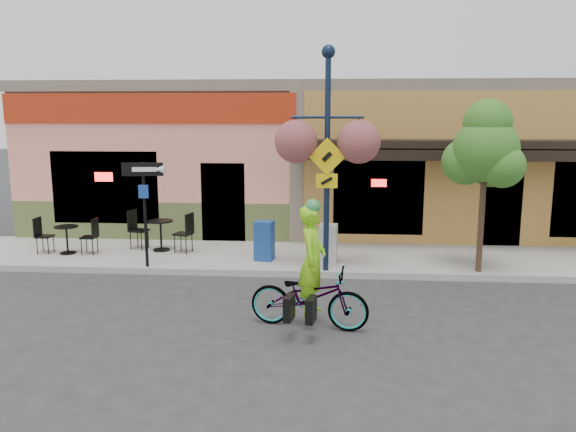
% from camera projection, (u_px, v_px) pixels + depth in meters
% --- Properties ---
extents(ground, '(90.00, 90.00, 0.00)m').
position_uv_depth(ground, '(333.00, 285.00, 11.97)').
color(ground, '#2D2D30').
rests_on(ground, ground).
extents(sidewalk, '(24.00, 3.00, 0.15)m').
position_uv_depth(sidewalk, '(333.00, 258.00, 13.92)').
color(sidewalk, '#9E9B93').
rests_on(sidewalk, ground).
extents(curb, '(24.00, 0.12, 0.15)m').
position_uv_depth(curb, '(333.00, 275.00, 12.49)').
color(curb, '#A8A59E').
rests_on(curb, ground).
extents(building, '(18.20, 8.20, 4.50)m').
position_uv_depth(building, '(333.00, 155.00, 18.92)').
color(building, '#F8937A').
rests_on(building, ground).
extents(bicycle, '(2.15, 1.08, 1.08)m').
position_uv_depth(bicycle, '(309.00, 297.00, 9.53)').
color(bicycle, '#9B1B0E').
rests_on(bicycle, ground).
extents(cyclist_rider, '(0.56, 0.75, 1.86)m').
position_uv_depth(cyclist_rider, '(312.00, 275.00, 9.46)').
color(cyclist_rider, '#86DD17').
rests_on(cyclist_rider, ground).
extents(lamp_post, '(1.57, 0.64, 4.89)m').
position_uv_depth(lamp_post, '(327.00, 161.00, 12.15)').
color(lamp_post, '#111F37').
rests_on(lamp_post, sidewalk).
extents(one_way_sign, '(0.93, 0.30, 2.39)m').
position_uv_depth(one_way_sign, '(145.00, 215.00, 12.68)').
color(one_way_sign, black).
rests_on(one_way_sign, sidewalk).
extents(cafe_set_left, '(1.54, 0.78, 0.92)m').
position_uv_depth(cafe_set_left, '(67.00, 236.00, 14.00)').
color(cafe_set_left, black).
rests_on(cafe_set_left, sidewalk).
extents(cafe_set_right, '(1.86, 1.24, 1.02)m').
position_uv_depth(cafe_set_right, '(161.00, 231.00, 14.31)').
color(cafe_set_right, black).
rests_on(cafe_set_right, sidewalk).
extents(newspaper_box_blue, '(0.49, 0.45, 0.95)m').
position_uv_depth(newspaper_box_blue, '(264.00, 241.00, 13.38)').
color(newspaper_box_blue, navy).
rests_on(newspaper_box_blue, sidewalk).
extents(newspaper_box_grey, '(0.46, 0.42, 0.89)m').
position_uv_depth(newspaper_box_grey, '(328.00, 243.00, 13.29)').
color(newspaper_box_grey, '#BABABA').
rests_on(newspaper_box_grey, sidewalk).
extents(street_tree, '(1.91, 1.91, 3.82)m').
position_uv_depth(street_tree, '(483.00, 186.00, 12.15)').
color(street_tree, '#3D7A26').
rests_on(street_tree, sidewalk).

